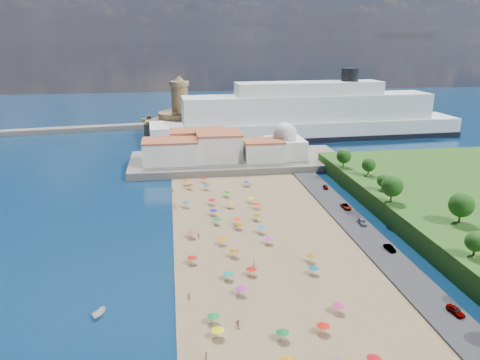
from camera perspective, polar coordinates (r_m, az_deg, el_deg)
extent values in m
plane|color=#071938|center=(130.13, -0.12, -6.67)|extent=(700.00, 700.00, 0.00)
cube|color=#59544C|center=(199.37, -0.33, 2.32)|extent=(90.00, 36.00, 3.00)
cube|color=#59544C|center=(231.61, -6.98, 4.21)|extent=(18.00, 70.00, 2.40)
cube|color=#59544C|center=(290.76, -27.04, 5.13)|extent=(199.03, 34.77, 2.60)
cube|color=silver|center=(192.14, -8.47, 3.40)|extent=(22.00, 14.00, 9.00)
cube|color=silver|center=(194.81, -2.59, 4.07)|extent=(18.00, 16.00, 11.00)
cube|color=silver|center=(193.93, 2.85, 3.55)|extent=(16.00, 12.00, 8.00)
cube|color=silver|center=(205.97, -5.16, 4.59)|extent=(24.00, 14.00, 10.00)
cube|color=silver|center=(199.88, 5.45, 3.90)|extent=(16.00, 16.00, 8.00)
sphere|color=silver|center=(198.59, 5.50, 5.59)|extent=(10.00, 10.00, 10.00)
cylinder|color=silver|center=(197.87, 5.53, 6.66)|extent=(1.20, 1.20, 1.60)
cylinder|color=#97814B|center=(260.40, -7.21, 6.27)|extent=(40.00, 40.00, 8.00)
cylinder|color=#97814B|center=(259.27, -7.27, 7.68)|extent=(24.00, 24.00, 5.00)
cylinder|color=#97814B|center=(257.90, -7.35, 9.76)|extent=(9.00, 9.00, 14.00)
cylinder|color=#97814B|center=(256.99, -7.42, 11.58)|extent=(10.40, 10.40, 2.40)
cone|color=#97814B|center=(256.75, -7.44, 12.18)|extent=(6.00, 6.00, 3.00)
cube|color=black|center=(254.32, 8.20, 5.36)|extent=(167.45, 31.93, 2.68)
cube|color=white|center=(253.62, 8.23, 6.16)|extent=(166.43, 31.49, 9.93)
cube|color=white|center=(251.70, 8.34, 8.75)|extent=(133.16, 25.63, 13.24)
cube|color=white|center=(250.47, 8.44, 11.00)|extent=(77.85, 18.81, 6.62)
cylinder|color=black|center=(257.99, 13.25, 12.39)|extent=(8.83, 8.83, 6.62)
cylinder|color=gray|center=(135.71, -0.35, -5.06)|extent=(0.07, 0.07, 2.00)
cone|color=#F62F0A|center=(135.38, -0.35, -4.71)|extent=(2.50, 2.50, 0.60)
cylinder|color=gray|center=(135.85, -2.78, -5.06)|extent=(0.07, 0.07, 2.00)
cone|color=#178231|center=(135.52, -2.79, -4.71)|extent=(2.50, 2.50, 0.60)
cylinder|color=gray|center=(153.04, 1.31, -2.44)|extent=(0.07, 0.07, 2.00)
cone|color=yellow|center=(152.74, 1.31, -2.12)|extent=(2.50, 2.50, 0.60)
cylinder|color=gray|center=(149.90, -6.58, -2.98)|extent=(0.07, 0.07, 2.00)
cone|color=#0D5578|center=(149.59, -6.59, -2.66)|extent=(2.50, 2.50, 0.60)
cylinder|color=gray|center=(88.57, 5.20, -18.33)|extent=(0.07, 0.07, 2.00)
cone|color=#11642D|center=(88.05, 5.22, -17.86)|extent=(2.50, 2.50, 0.60)
cylinder|color=gray|center=(174.67, -4.36, 0.02)|extent=(0.07, 0.07, 2.00)
cone|color=maroon|center=(174.41, -4.37, 0.30)|extent=(2.50, 2.50, 0.60)
cylinder|color=gray|center=(158.84, -1.60, -1.70)|extent=(0.07, 0.07, 2.00)
cone|color=#1C7815|center=(158.55, -1.61, -1.39)|extent=(2.50, 2.50, 0.60)
cylinder|color=gray|center=(91.16, 10.07, -17.40)|extent=(0.07, 0.07, 2.00)
cone|color=red|center=(90.65, 10.10, -16.94)|extent=(2.50, 2.50, 0.60)
cylinder|color=gray|center=(151.54, -3.44, -2.67)|extent=(0.07, 0.07, 2.00)
cone|color=red|center=(151.24, -3.44, -2.35)|extent=(2.50, 2.50, 0.60)
cylinder|color=gray|center=(92.58, -3.24, -16.54)|extent=(0.07, 0.07, 2.00)
cone|color=#157938|center=(92.08, -3.25, -16.07)|extent=(2.50, 2.50, 0.60)
cylinder|color=gray|center=(147.81, 2.04, -3.17)|extent=(0.07, 0.07, 2.00)
cone|color=red|center=(147.50, 2.05, -2.84)|extent=(2.50, 2.50, 0.60)
cylinder|color=gray|center=(108.48, 1.43, -11.08)|extent=(0.07, 0.07, 2.00)
cone|color=red|center=(108.06, 1.43, -10.66)|extent=(2.50, 2.50, 0.60)
cylinder|color=gray|center=(138.74, 2.04, -4.56)|extent=(0.07, 0.07, 2.00)
cone|color=#80640B|center=(138.41, 2.04, -4.22)|extent=(2.50, 2.50, 0.60)
cylinder|color=gray|center=(97.43, 11.92, -15.04)|extent=(0.07, 0.07, 2.00)
cone|color=#B72768|center=(96.96, 11.95, -14.59)|extent=(2.50, 2.50, 0.60)
cylinder|color=gray|center=(130.15, 2.57, -6.08)|extent=(0.07, 0.07, 2.00)
cone|color=#0E8688|center=(129.80, 2.57, -5.72)|extent=(2.50, 2.50, 0.60)
cylinder|color=gray|center=(127.72, -5.95, -6.63)|extent=(0.07, 0.07, 2.00)
cone|color=#C02982|center=(127.36, -5.97, -6.26)|extent=(2.50, 2.50, 0.60)
cylinder|color=gray|center=(123.68, 3.58, -7.39)|extent=(0.07, 0.07, 2.00)
cone|color=#C82AB8|center=(123.31, 3.58, -7.01)|extent=(2.50, 2.50, 0.60)
cylinder|color=gray|center=(106.66, -1.43, -11.61)|extent=(0.07, 0.07, 2.00)
cone|color=#0F8A71|center=(106.23, -1.43, -11.18)|extent=(2.50, 2.50, 0.60)
cylinder|color=gray|center=(101.12, 0.11, -13.34)|extent=(0.07, 0.07, 2.00)
cone|color=purple|center=(100.67, 0.11, -12.90)|extent=(2.50, 2.50, 0.60)
cylinder|color=gray|center=(167.17, -6.11, -0.82)|extent=(0.07, 0.07, 2.00)
cone|color=maroon|center=(166.90, -6.12, -0.53)|extent=(2.50, 2.50, 0.60)
cone|color=#CB790B|center=(82.03, 5.76, -20.87)|extent=(2.50, 2.50, 0.60)
cone|color=#B80E17|center=(84.94, 16.05, -20.03)|extent=(2.50, 2.50, 0.60)
cylinder|color=gray|center=(115.49, 8.65, -9.44)|extent=(0.07, 0.07, 2.00)
cone|color=#94670D|center=(115.10, 8.67, -9.03)|extent=(2.50, 2.50, 0.60)
cylinder|color=gray|center=(169.65, 0.78, -0.45)|extent=(0.07, 0.07, 2.00)
cone|color=#0D2CAF|center=(169.38, 0.78, -0.16)|extent=(2.50, 2.50, 0.60)
cylinder|color=gray|center=(132.45, -0.14, -5.64)|extent=(0.07, 0.07, 2.00)
cone|color=#9F5C0E|center=(132.11, -0.14, -5.28)|extent=(2.50, 2.50, 0.60)
cylinder|color=gray|center=(114.05, -5.84, -9.68)|extent=(0.07, 0.07, 2.00)
cone|color=#B5170E|center=(113.65, -5.86, -9.27)|extent=(2.50, 2.50, 0.60)
cylinder|color=gray|center=(123.17, -2.18, -7.48)|extent=(0.07, 0.07, 2.00)
cone|color=orange|center=(122.79, -2.19, -7.10)|extent=(2.50, 2.50, 0.60)
cylinder|color=gray|center=(88.86, -2.72, -18.14)|extent=(0.07, 0.07, 2.00)
cone|color=yellow|center=(88.35, -2.73, -17.66)|extent=(2.50, 2.50, 0.60)
cylinder|color=gray|center=(110.13, 8.95, -10.84)|extent=(0.07, 0.07, 2.00)
cone|color=#0D5678|center=(109.71, 8.97, -10.43)|extent=(2.50, 2.50, 0.60)
cylinder|color=gray|center=(116.66, -0.70, -8.94)|extent=(0.07, 0.07, 2.00)
cone|color=#97510D|center=(116.26, -0.70, -8.54)|extent=(2.50, 2.50, 0.60)
cylinder|color=gray|center=(171.93, -6.60, -0.33)|extent=(0.07, 0.07, 2.00)
cone|color=#FA3A0B|center=(171.66, -6.61, -0.04)|extent=(2.50, 2.50, 0.60)
cylinder|color=gray|center=(148.47, -1.19, -3.07)|extent=(0.07, 0.07, 2.00)
cone|color=orange|center=(148.16, -1.19, -2.74)|extent=(2.50, 2.50, 0.60)
cylinder|color=gray|center=(142.64, -3.26, -3.96)|extent=(0.07, 0.07, 2.00)
cone|color=#200EBA|center=(142.32, -3.26, -3.62)|extent=(2.50, 2.50, 0.60)
cylinder|color=gray|center=(165.99, -4.08, -0.90)|extent=(0.07, 0.07, 2.00)
cone|color=#0E5B89|center=(165.72, -4.08, -0.60)|extent=(2.50, 2.50, 0.60)
imported|color=tan|center=(149.74, -7.90, -3.09)|extent=(1.14, 1.35, 1.82)
imported|color=tan|center=(91.59, -0.26, -17.05)|extent=(1.59, 0.77, 1.65)
imported|color=tan|center=(164.48, -8.17, -1.28)|extent=(0.96, 0.91, 1.60)
imported|color=tan|center=(99.83, -6.24, -13.92)|extent=(0.83, 0.75, 1.89)
imported|color=tan|center=(84.33, -4.15, -20.55)|extent=(0.76, 0.91, 1.60)
imported|color=tan|center=(126.89, -5.10, -6.82)|extent=(0.71, 0.90, 1.81)
imported|color=tan|center=(112.57, 1.75, -10.09)|extent=(0.72, 0.90, 1.59)
imported|color=tan|center=(169.08, 1.27, -0.56)|extent=(1.04, 1.28, 1.74)
imported|color=white|center=(98.90, -16.79, -15.29)|extent=(3.10, 3.84, 1.42)
imported|color=gray|center=(150.74, 12.79, -3.15)|extent=(2.30, 4.82, 1.33)
imported|color=gray|center=(168.43, 10.40, -0.85)|extent=(1.86, 3.81, 1.25)
imported|color=gray|center=(139.54, 14.69, -4.95)|extent=(2.35, 4.89, 1.38)
imported|color=gray|center=(103.40, 24.80, -14.26)|extent=(2.22, 4.31, 1.40)
imported|color=gray|center=(125.03, 17.79, -7.90)|extent=(1.87, 4.13, 1.32)
cylinder|color=#382314|center=(116.17, 26.63, -7.74)|extent=(0.50, 0.50, 2.52)
sphere|color=#14380F|center=(115.31, 26.78, -6.71)|extent=(4.54, 4.54, 4.54)
cylinder|color=#382314|center=(134.22, 25.21, -4.05)|extent=(0.50, 0.50, 3.57)
sphere|color=#14380F|center=(133.18, 25.39, -2.75)|extent=(6.43, 6.43, 6.43)
cylinder|color=#382314|center=(143.58, 17.94, -1.90)|extent=(0.50, 0.50, 3.51)
sphere|color=#14380F|center=(142.63, 18.06, -0.69)|extent=(6.32, 6.32, 6.32)
cylinder|color=#382314|center=(153.98, 17.00, -0.78)|extent=(0.50, 0.50, 2.24)
sphere|color=#14380F|center=(153.39, 17.06, -0.07)|extent=(4.03, 4.03, 4.03)
cylinder|color=#382314|center=(169.05, 15.36, 1.01)|extent=(0.50, 0.50, 2.68)
sphere|color=#14380F|center=(168.42, 15.43, 1.80)|extent=(4.82, 4.82, 4.82)
cylinder|color=#382314|center=(177.34, 12.50, 2.02)|extent=(0.50, 0.50, 3.00)
sphere|color=#14380F|center=(176.67, 12.55, 2.87)|extent=(5.41, 5.41, 5.41)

